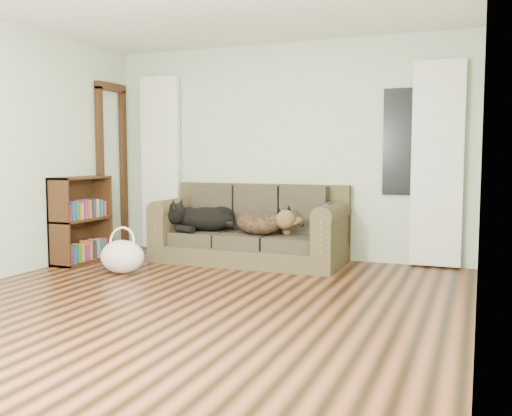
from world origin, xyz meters
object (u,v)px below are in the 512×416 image
at_px(dog_black_lab, 204,220).
at_px(dog_shepherd, 262,222).
at_px(sofa, 249,224).
at_px(tote_bag, 122,258).
at_px(bookshelf, 81,219).

height_order(dog_black_lab, dog_shepherd, dog_shepherd).
relative_size(sofa, dog_black_lab, 3.16).
bearing_deg(sofa, dog_shepherd, -25.74).
relative_size(tote_bag, bookshelf, 0.49).
height_order(tote_bag, bookshelf, bookshelf).
bearing_deg(tote_bag, sofa, 47.48).
bearing_deg(dog_black_lab, tote_bag, -122.42).
bearing_deg(tote_bag, dog_black_lab, 67.21).
bearing_deg(sofa, tote_bag, -132.52).
xyz_separation_m(dog_shepherd, bookshelf, (-2.03, -0.61, 0.01)).
xyz_separation_m(sofa, tote_bag, (-1.00, -1.10, -0.29)).
height_order(sofa, bookshelf, bookshelf).
xyz_separation_m(sofa, dog_black_lab, (-0.57, -0.05, 0.03)).
distance_m(sofa, tote_bag, 1.51).
height_order(sofa, dog_black_lab, sofa).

